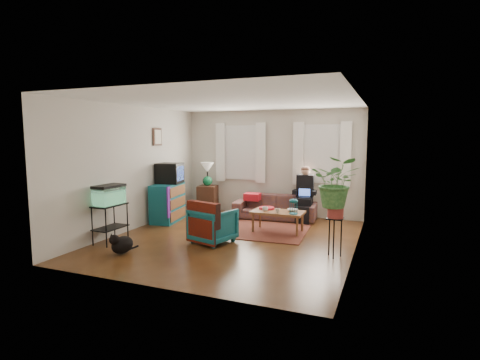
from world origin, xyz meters
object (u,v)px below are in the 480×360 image
at_px(aquarium_stand, 110,224).
at_px(plant_stand, 335,237).
at_px(armchair, 213,224).
at_px(dresser, 168,202).
at_px(sofa, 275,203).
at_px(coffee_table, 278,222).
at_px(side_table, 208,199).

height_order(aquarium_stand, plant_stand, aquarium_stand).
height_order(aquarium_stand, armchair, aquarium_stand).
bearing_deg(dresser, sofa, 19.48).
distance_m(sofa, plant_stand, 2.97).
height_order(dresser, coffee_table, dresser).
xyz_separation_m(armchair, coffee_table, (0.91, 1.16, -0.14)).
height_order(aquarium_stand, coffee_table, aquarium_stand).
bearing_deg(coffee_table, aquarium_stand, -143.99).
relative_size(side_table, plant_stand, 1.04).
height_order(dresser, aquarium_stand, dresser).
xyz_separation_m(aquarium_stand, plant_stand, (3.97, 0.69, -0.03)).
xyz_separation_m(side_table, dresser, (-0.34, -1.37, 0.10)).
bearing_deg(side_table, aquarium_stand, -96.08).
xyz_separation_m(coffee_table, plant_stand, (1.31, -1.20, 0.11)).
xyz_separation_m(aquarium_stand, coffee_table, (2.66, 1.90, -0.14)).
relative_size(side_table, armchair, 0.96).
distance_m(dresser, armchair, 2.11).
bearing_deg(coffee_table, dresser, -179.86).
bearing_deg(aquarium_stand, side_table, 85.41).
height_order(side_table, aquarium_stand, aquarium_stand).
bearing_deg(plant_stand, dresser, 162.86).
bearing_deg(armchair, aquarium_stand, 39.06).
height_order(sofa, coffee_table, sofa).
bearing_deg(dresser, coffee_table, -9.04).
distance_m(side_table, plant_stand, 4.45).
bearing_deg(coffee_table, plant_stand, -42.07).
distance_m(side_table, armchair, 2.91).
height_order(armchair, plant_stand, armchair).
distance_m(side_table, coffee_table, 2.70).
distance_m(side_table, dresser, 1.42).
bearing_deg(dresser, side_table, 67.43).
bearing_deg(plant_stand, armchair, 178.98).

